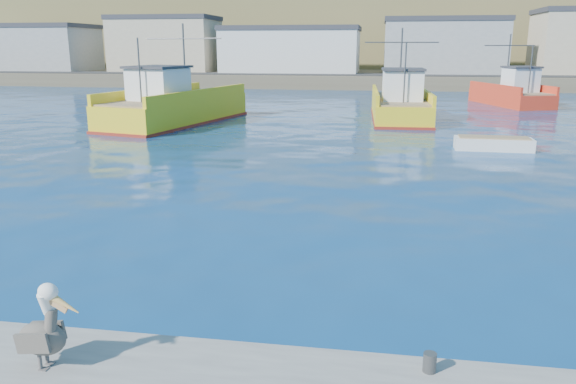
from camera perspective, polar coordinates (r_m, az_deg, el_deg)
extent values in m
plane|color=navy|center=(12.37, -1.50, -10.16)|extent=(260.00, 260.00, 0.00)
cylinder|color=#4C4C4C|center=(8.92, 14.20, -16.44)|extent=(0.20, 0.20, 0.30)
cube|color=brown|center=(83.17, 7.90, 11.51)|extent=(160.00, 30.00, 1.60)
cube|color=olive|center=(109.05, 8.39, 14.94)|extent=(180.00, 40.00, 14.00)
cube|color=olive|center=(129.17, 8.65, 17.09)|extent=(200.00, 40.00, 24.00)
cube|color=#2D2D2D|center=(72.14, 7.68, 11.73)|extent=(150.00, 5.00, 0.10)
cube|color=gray|center=(92.73, -24.16, 13.06)|extent=(16.00, 10.00, 6.00)
cube|color=#333338|center=(92.77, -24.38, 15.09)|extent=(16.32, 10.20, 0.60)
cube|color=tan|center=(83.63, -12.28, 14.28)|extent=(14.00, 9.00, 7.00)
cube|color=#333338|center=(83.72, -12.42, 16.88)|extent=(14.28, 9.18, 0.60)
cube|color=silver|center=(78.97, 0.40, 14.06)|extent=(18.00, 11.00, 5.50)
cube|color=#333338|center=(78.99, 0.40, 16.27)|extent=(18.36, 11.22, 0.60)
cube|color=gray|center=(78.42, 15.45, 13.91)|extent=(15.00, 10.00, 6.50)
cube|color=#333338|center=(78.49, 15.63, 16.50)|extent=(15.30, 10.20, 0.60)
cube|color=yellow|center=(39.78, -11.26, 8.09)|extent=(7.03, 13.34, 1.65)
cube|color=yellow|center=(38.60, -8.85, 9.76)|extent=(3.10, 12.18, 0.70)
cube|color=yellow|center=(40.80, -13.71, 9.78)|extent=(3.10, 12.18, 0.70)
cube|color=maroon|center=(39.87, -11.21, 6.98)|extent=(7.17, 13.61, 0.25)
cube|color=#8C7251|center=(39.69, -11.33, 9.34)|extent=(6.58, 12.77, 0.10)
cube|color=white|center=(38.04, -13.01, 10.62)|extent=(3.61, 3.77, 2.00)
cube|color=#333338|center=(37.99, -13.11, 12.28)|extent=(3.91, 4.19, 0.15)
cylinder|color=#4C4C4C|center=(40.61, -10.49, 12.96)|extent=(0.14, 0.14, 5.00)
cylinder|color=#4C4C4C|center=(36.46, -14.85, 11.77)|extent=(0.12, 0.12, 4.00)
cylinder|color=#4C4C4C|center=(40.60, -10.59, 15.08)|extent=(5.79, 1.43, 0.08)
cube|color=yellow|center=(41.88, 11.26, 8.24)|extent=(4.13, 10.97, 1.41)
cube|color=yellow|center=(41.94, 13.77, 9.56)|extent=(0.61, 10.63, 0.70)
cube|color=yellow|center=(41.69, 8.89, 9.77)|extent=(0.61, 10.63, 0.70)
cube|color=maroon|center=(41.95, 11.22, 7.35)|extent=(4.21, 11.19, 0.25)
cube|color=#8C7251|center=(41.80, 11.31, 9.27)|extent=(3.82, 10.53, 0.10)
cube|color=white|center=(40.10, 11.55, 10.54)|extent=(2.72, 2.80, 2.00)
cube|color=#333338|center=(40.05, 11.63, 12.11)|extent=(2.92, 3.14, 0.15)
cylinder|color=#4C4C4C|center=(42.74, 11.38, 12.67)|extent=(0.12, 0.12, 5.00)
cylinder|color=#4C4C4C|center=(38.43, 11.79, 11.71)|extent=(0.10, 0.10, 4.00)
cylinder|color=#4C4C4C|center=(42.72, 11.49, 14.68)|extent=(5.24, 0.27, 0.08)
cube|color=red|center=(54.78, 21.63, 8.84)|extent=(6.07, 9.76, 1.19)
cube|color=red|center=(55.53, 23.18, 9.74)|extent=(2.95, 8.60, 0.70)
cube|color=red|center=(53.92, 20.22, 9.90)|extent=(2.95, 8.60, 0.70)
cube|color=#8C7251|center=(54.72, 21.69, 9.51)|extent=(5.70, 9.33, 0.10)
cube|color=white|center=(53.48, 22.54, 10.47)|extent=(2.99, 2.91, 2.00)
cube|color=#333338|center=(53.43, 22.66, 11.64)|extent=(3.24, 3.23, 0.15)
cylinder|color=#4C4C4C|center=(55.40, 21.46, 12.13)|extent=(0.15, 0.15, 5.00)
cylinder|color=#4C4C4C|center=(52.26, 23.41, 11.30)|extent=(0.13, 0.13, 4.00)
cylinder|color=#4C4C4C|center=(55.38, 21.61, 13.68)|extent=(4.60, 1.55, 0.08)
cube|color=silver|center=(36.53, -15.44, 6.42)|extent=(4.81, 3.12, 0.91)
cube|color=#8C7251|center=(36.47, -15.49, 7.18)|extent=(4.27, 2.64, 0.09)
cube|color=silver|center=(30.65, 20.12, 4.47)|extent=(3.87, 1.47, 0.76)
cube|color=#8C7251|center=(30.59, 20.19, 5.23)|extent=(3.47, 1.17, 0.08)
cylinder|color=#595451|center=(9.48, -23.88, -15.46)|extent=(0.06, 0.06, 0.26)
cube|color=#595451|center=(9.52, -23.56, -16.16)|extent=(0.13, 0.11, 0.01)
cylinder|color=#595451|center=(9.60, -23.30, -15.03)|extent=(0.06, 0.06, 0.26)
cube|color=#595451|center=(9.63, -22.98, -15.72)|extent=(0.13, 0.11, 0.01)
ellipsoid|color=#38332D|center=(9.37, -23.68, -13.46)|extent=(0.77, 0.48, 0.52)
cube|color=#38332D|center=(9.23, -24.55, -13.83)|extent=(0.58, 0.09, 0.38)
cube|color=#38332D|center=(9.51, -23.11, -12.80)|extent=(0.58, 0.09, 0.38)
cube|color=#38332D|center=(9.58, -25.29, -13.40)|extent=(0.20, 0.15, 0.11)
cylinder|color=#38332D|center=(9.15, -22.95, -12.10)|extent=(0.19, 0.28, 0.41)
cylinder|color=white|center=(9.05, -23.39, -10.32)|extent=(0.18, 0.27, 0.39)
ellipsoid|color=white|center=(8.94, -23.20, -9.29)|extent=(0.32, 0.25, 0.26)
cone|color=gold|center=(8.88, -21.84, -10.47)|extent=(0.52, 0.16, 0.36)
cube|color=tan|center=(8.94, -22.32, -10.59)|extent=(0.32, 0.06, 0.23)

